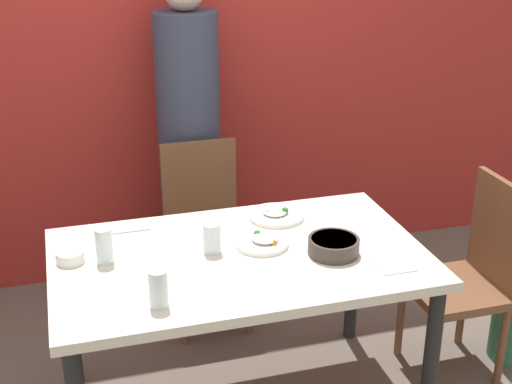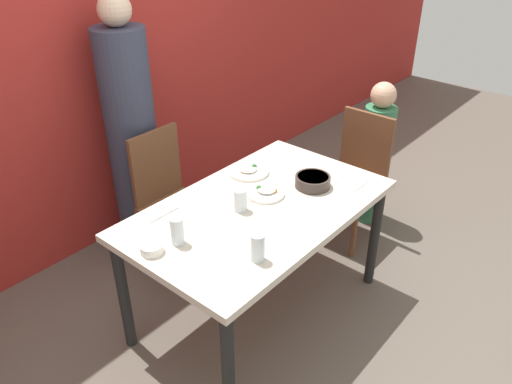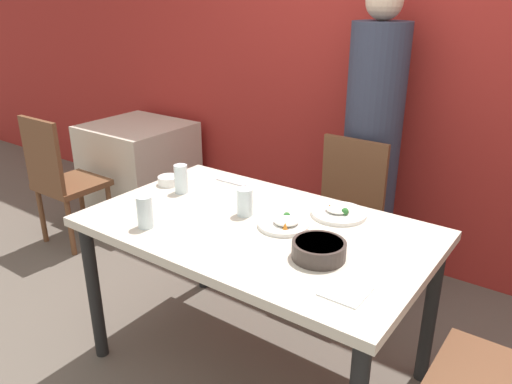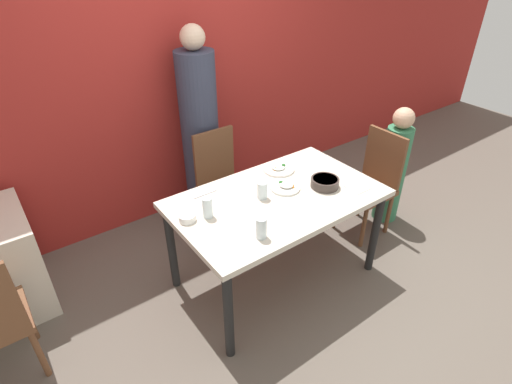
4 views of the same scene
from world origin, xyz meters
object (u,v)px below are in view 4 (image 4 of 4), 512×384
object	(u,v)px
bowl_curry	(325,182)
chair_child_spot	(372,181)
person_child	(393,169)
chair_adult_spot	(222,181)
person_adult	(200,135)
plate_rice_adult	(285,187)
glass_water_tall	(262,190)

from	to	relation	value
bowl_curry	chair_child_spot	bearing A→B (deg)	8.81
chair_child_spot	person_child	xyz separation A→B (m)	(0.28, -0.00, 0.03)
chair_adult_spot	chair_child_spot	world-z (taller)	same
person_adult	plate_rice_adult	xyz separation A→B (m)	(0.08, -1.07, -0.03)
chair_adult_spot	chair_child_spot	size ratio (longest dim) A/B	1.00
person_child	person_adult	bearing A→B (deg)	140.19
plate_rice_adult	glass_water_tall	bearing A→B (deg)	179.76
chair_adult_spot	chair_child_spot	xyz separation A→B (m)	(1.04, -0.77, 0.00)
bowl_curry	glass_water_tall	world-z (taller)	glass_water_tall
chair_child_spot	person_child	bearing A→B (deg)	90.00
chair_child_spot	plate_rice_adult	world-z (taller)	chair_child_spot
chair_child_spot	person_adult	bearing A→B (deg)	-136.60
chair_adult_spot	person_adult	distance (m)	0.45
glass_water_tall	chair_adult_spot	bearing A→B (deg)	80.44
person_child	plate_rice_adult	distance (m)	1.26
chair_child_spot	plate_rice_adult	xyz separation A→B (m)	(-0.96, 0.03, 0.28)
chair_adult_spot	plate_rice_adult	size ratio (longest dim) A/B	4.29
glass_water_tall	plate_rice_adult	bearing A→B (deg)	-0.24
chair_adult_spot	bowl_curry	size ratio (longest dim) A/B	4.58
person_adult	plate_rice_adult	world-z (taller)	person_adult
bowl_curry	plate_rice_adult	size ratio (longest dim) A/B	0.94
glass_water_tall	person_child	bearing A→B (deg)	-1.42
person_child	plate_rice_adult	size ratio (longest dim) A/B	5.09
bowl_curry	plate_rice_adult	bearing A→B (deg)	149.25
chair_adult_spot	person_adult	bearing A→B (deg)	90.00
chair_adult_spot	glass_water_tall	bearing A→B (deg)	-99.56
chair_adult_spot	glass_water_tall	world-z (taller)	chair_adult_spot
person_child	plate_rice_adult	xyz separation A→B (m)	(-1.24, 0.03, 0.25)
person_child	glass_water_tall	xyz separation A→B (m)	(-1.44, 0.04, 0.29)
chair_adult_spot	person_child	bearing A→B (deg)	-30.25
chair_child_spot	glass_water_tall	world-z (taller)	chair_child_spot
plate_rice_adult	glass_water_tall	distance (m)	0.21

